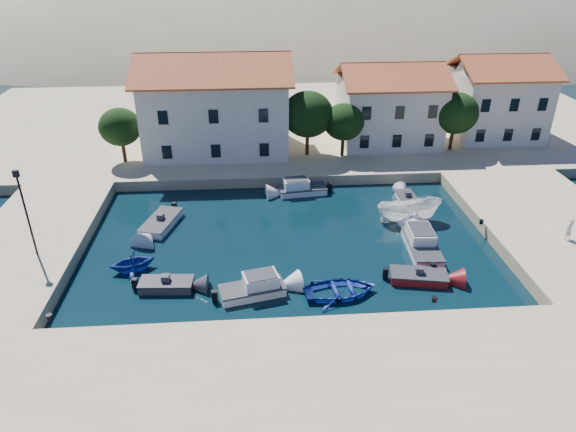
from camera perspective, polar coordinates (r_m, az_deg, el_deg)
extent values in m
plane|color=black|center=(30.51, 1.53, -12.57)|extent=(400.00, 400.00, 0.00)
cube|color=#C6B387|center=(25.89, 2.92, -20.33)|extent=(52.00, 12.00, 1.00)
cube|color=#C6B387|center=(44.68, 27.34, -1.08)|extent=(11.00, 20.00, 1.00)
cube|color=#C6B387|center=(41.71, -26.95, -3.00)|extent=(8.00, 20.00, 1.00)
cube|color=#C6B387|center=(64.23, 0.02, 10.38)|extent=(80.00, 36.00, 1.00)
ellipsoid|color=gray|center=(139.12, -7.24, 11.02)|extent=(198.00, 126.00, 72.00)
ellipsoid|color=gray|center=(163.86, 9.40, 11.63)|extent=(220.00, 176.00, 99.00)
cube|color=beige|center=(53.38, -7.94, 11.24)|extent=(14.00, 9.00, 7.50)
pyramid|color=#A63A25|center=(52.22, -8.29, 16.34)|extent=(14.70, 9.45, 2.20)
cube|color=beige|center=(56.26, 11.13, 11.32)|extent=(10.00, 8.00, 6.50)
pyramid|color=#A63A25|center=(55.26, 11.53, 15.44)|extent=(10.50, 8.40, 1.80)
cube|color=beige|center=(61.28, 22.05, 11.42)|extent=(9.00, 8.00, 7.00)
pyramid|color=#A63A25|center=(60.33, 22.81, 15.40)|extent=(9.45, 8.40, 1.80)
cylinder|color=#382314|center=(52.70, -17.80, 7.07)|extent=(0.36, 0.36, 2.50)
ellipsoid|color=black|center=(52.00, -18.16, 9.38)|extent=(4.00, 4.00, 3.60)
cylinder|color=#382314|center=(51.87, 2.15, 8.37)|extent=(0.36, 0.36, 3.00)
ellipsoid|color=black|center=(51.04, 2.21, 11.23)|extent=(5.00, 5.00, 4.50)
cylinder|color=#382314|center=(51.98, 6.08, 7.98)|extent=(0.36, 0.36, 2.50)
ellipsoid|color=black|center=(51.26, 6.21, 10.35)|extent=(4.00, 4.00, 3.60)
cylinder|color=#382314|center=(55.98, 17.72, 8.41)|extent=(0.36, 0.36, 2.75)
ellipsoid|color=black|center=(55.26, 18.09, 10.82)|extent=(4.60, 4.60, 4.14)
cylinder|color=black|center=(37.97, -27.00, 0.04)|extent=(0.14, 0.14, 6.00)
cube|color=black|center=(36.82, -28.00, 4.17)|extent=(0.35, 0.25, 0.45)
cylinder|color=black|center=(32.52, -24.99, -10.16)|extent=(0.36, 0.36, 0.30)
cylinder|color=black|center=(32.07, 15.97, -8.93)|extent=(0.36, 0.36, 0.30)
cylinder|color=black|center=(41.69, 20.69, -0.64)|extent=(0.36, 0.36, 0.30)
cube|color=#36353B|center=(34.48, -13.34, -7.53)|extent=(3.45, 1.70, 0.90)
cube|color=#36353B|center=(34.29, -13.40, -7.07)|extent=(3.53, 1.74, 0.10)
cube|color=#36353B|center=(34.17, -13.45, -6.77)|extent=(0.53, 0.53, 0.50)
cube|color=white|center=(33.13, -3.98, -8.34)|extent=(4.34, 2.62, 0.90)
cube|color=#36353B|center=(32.94, -4.00, -7.88)|extent=(4.44, 2.68, 0.10)
cube|color=white|center=(32.73, -4.03, -7.35)|extent=(2.43, 1.93, 0.90)
imported|color=#1B3397|center=(33.39, 5.81, -8.65)|extent=(5.05, 3.87, 0.97)
cube|color=maroon|center=(35.39, 14.29, -6.63)|extent=(3.88, 2.28, 0.90)
cube|color=#36353B|center=(35.21, 14.35, -6.19)|extent=(3.97, 2.32, 0.10)
cube|color=#36353B|center=(35.09, 14.39, -5.89)|extent=(0.58, 0.58, 0.50)
cube|color=white|center=(38.78, 14.64, -3.40)|extent=(2.27, 5.03, 0.90)
cube|color=#36353B|center=(38.61, 14.69, -2.98)|extent=(2.31, 5.15, 0.10)
cube|color=white|center=(38.43, 14.76, -2.51)|extent=(1.84, 2.70, 0.90)
imported|color=white|center=(42.70, 13.15, -0.54)|extent=(5.37, 2.29, 2.03)
cube|color=white|center=(45.64, 13.12, 1.74)|extent=(1.49, 3.02, 0.90)
cube|color=#36353B|center=(45.50, 13.16, 2.11)|extent=(1.52, 3.09, 0.10)
cube|color=#36353B|center=(45.41, 13.19, 2.36)|extent=(0.51, 0.51, 0.50)
imported|color=#1B3397|center=(37.08, -16.80, -5.74)|extent=(3.74, 3.48, 1.61)
cube|color=white|center=(41.97, -13.89, -0.77)|extent=(3.08, 4.74, 0.90)
cube|color=#36353B|center=(41.82, -13.94, -0.37)|extent=(3.14, 4.84, 0.10)
cube|color=#36353B|center=(41.72, -13.98, -0.10)|extent=(0.62, 0.62, 0.50)
cube|color=white|center=(46.18, 1.62, 2.82)|extent=(4.33, 2.25, 0.90)
cube|color=#36353B|center=(46.04, 1.62, 3.19)|extent=(4.44, 2.29, 0.10)
cube|color=white|center=(45.89, 1.63, 3.61)|extent=(2.36, 1.75, 0.90)
imported|color=silver|center=(41.83, 28.77, -1.29)|extent=(0.70, 0.57, 1.64)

